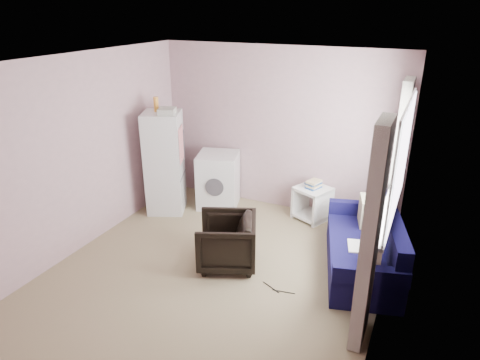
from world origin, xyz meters
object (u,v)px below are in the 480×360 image
(armchair, at_px, (227,239))
(sofa, at_px, (366,250))
(fridge, at_px, (165,162))
(side_table, at_px, (312,201))
(washing_machine, at_px, (218,179))

(armchair, height_order, sofa, sofa)
(fridge, bearing_deg, side_table, -6.23)
(armchair, distance_m, sofa, 1.70)
(armchair, bearing_deg, washing_machine, -171.63)
(sofa, bearing_deg, armchair, -174.40)
(sofa, bearing_deg, fridge, 157.81)
(armchair, relative_size, sofa, 0.39)
(side_table, relative_size, sofa, 0.34)
(fridge, xyz_separation_m, side_table, (2.16, 0.67, -0.50))
(fridge, distance_m, washing_machine, 0.89)
(armchair, relative_size, side_table, 1.14)
(armchair, distance_m, fridge, 1.89)
(armchair, distance_m, washing_machine, 1.73)
(washing_machine, bearing_deg, side_table, -9.96)
(fridge, height_order, side_table, fridge)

